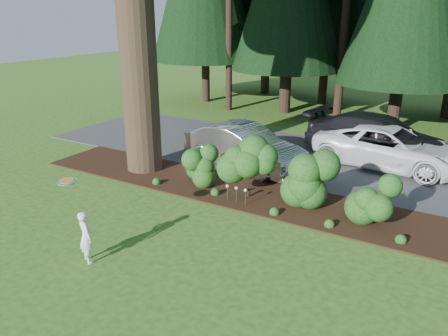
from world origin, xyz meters
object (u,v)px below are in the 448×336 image
(car_dark_suv, at_px, (379,138))
(frisbee, at_px, (67,181))
(child, at_px, (86,237))
(car_white_suv, at_px, (390,147))
(car_silver_wagon, at_px, (244,147))

(car_dark_suv, height_order, frisbee, frisbee)
(car_dark_suv, height_order, child, car_dark_suv)
(car_white_suv, xyz_separation_m, car_dark_suv, (-0.55, 0.80, 0.09))
(car_white_suv, bearing_deg, child, 160.83)
(car_silver_wagon, bearing_deg, car_white_suv, -47.13)
(frisbee, bearing_deg, car_white_suv, 61.53)
(car_white_suv, height_order, car_dark_suv, car_dark_suv)
(car_dark_suv, relative_size, frisbee, 12.72)
(car_white_suv, relative_size, child, 4.28)
(car_white_suv, height_order, frisbee, frisbee)
(car_dark_suv, distance_m, frisbee, 11.61)
(car_silver_wagon, xyz_separation_m, car_white_suv, (4.49, 2.69, -0.03))
(car_dark_suv, relative_size, child, 4.57)
(car_silver_wagon, relative_size, frisbee, 10.42)
(car_white_suv, height_order, child, car_white_suv)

